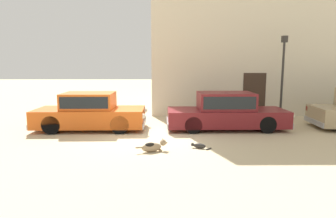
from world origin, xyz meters
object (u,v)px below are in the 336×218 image
object	(u,v)px
parked_sedan_second	(226,111)
stray_dog_spotted	(153,146)
stray_cat	(199,146)
street_lamp	(283,67)
parked_sedan_nearest	(90,111)

from	to	relation	value
parked_sedan_second	stray_dog_spotted	bearing A→B (deg)	-132.81
stray_dog_spotted	stray_cat	distance (m)	1.40
stray_cat	stray_dog_spotted	bearing A→B (deg)	34.25
stray_dog_spotted	street_lamp	xyz separation A→B (m)	(5.55, 4.82, 2.24)
parked_sedan_second	parked_sedan_nearest	bearing A→B (deg)	179.57
stray_cat	parked_sedan_nearest	bearing A→B (deg)	-12.95
parked_sedan_nearest	street_lamp	distance (m)	8.50
parked_sedan_second	stray_cat	xyz separation A→B (m)	(-1.34, -2.69, -0.63)
parked_sedan_nearest	stray_dog_spotted	world-z (taller)	parked_sedan_nearest
stray_dog_spotted	street_lamp	distance (m)	7.68
parked_sedan_second	stray_cat	distance (m)	3.07
stray_dog_spotted	stray_cat	size ratio (longest dim) A/B	1.55
parked_sedan_second	stray_cat	size ratio (longest dim) A/B	7.73
stray_cat	street_lamp	bearing A→B (deg)	-111.90
stray_cat	street_lamp	xyz separation A→B (m)	(4.19, 4.50, 2.32)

